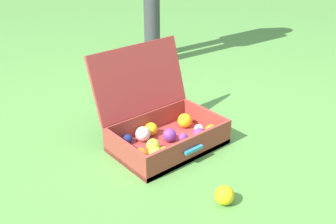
# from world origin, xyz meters

# --- Properties ---
(ground_plane) EXTENTS (16.00, 16.00, 0.00)m
(ground_plane) POSITION_xyz_m (0.00, 0.00, 0.00)
(ground_plane) COLOR #569342
(open_suitcase) EXTENTS (0.56, 0.51, 0.49)m
(open_suitcase) POSITION_xyz_m (0.05, 0.10, 0.11)
(open_suitcase) COLOR #B23838
(open_suitcase) RESTS_ON ground
(stray_ball_on_grass) EXTENTS (0.08, 0.08, 0.08)m
(stray_ball_on_grass) POSITION_xyz_m (-0.06, -0.45, 0.04)
(stray_ball_on_grass) COLOR yellow
(stray_ball_on_grass) RESTS_ON ground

